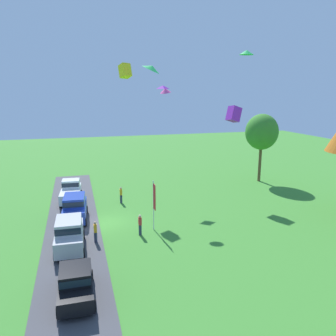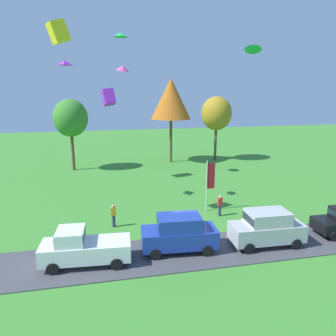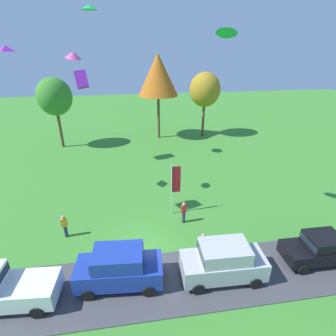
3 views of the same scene
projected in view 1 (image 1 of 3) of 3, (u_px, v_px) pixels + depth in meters
name	position (u px, v px, depth m)	size (l,w,h in m)	color
ground_plane	(103.00, 223.00, 28.75)	(120.00, 120.00, 0.00)	#3D842D
pavement_strip	(73.00, 226.00, 28.07)	(36.00, 4.40, 0.06)	#424247
car_pickup_mid_row	(71.00, 191.00, 34.28)	(5.12, 2.32, 2.14)	white
car_suv_far_end	(75.00, 207.00, 28.95)	(4.73, 2.32, 2.28)	#1E389E
car_suv_by_flagpole	(69.00, 233.00, 23.54)	(4.66, 2.16, 2.28)	#B7B7BC
car_sedan_near_entrance	(76.00, 282.00, 17.88)	(4.42, 1.99, 1.84)	black
person_on_lawn	(140.00, 225.00, 26.10)	(0.36, 0.24, 1.71)	#2D334C
person_beside_suv	(121.00, 195.00, 33.79)	(0.36, 0.24, 1.71)	#2D334C
person_watching_sky	(95.00, 232.00, 24.72)	(0.36, 0.24, 1.71)	#2D334C
tree_left_of_center	(262.00, 132.00, 41.17)	(4.10, 4.10, 8.65)	brown
flag_banner	(154.00, 200.00, 26.47)	(0.71, 0.08, 4.23)	silver
kite_diamond_trailing_tail	(163.00, 87.00, 35.66)	(1.08, 0.87, 0.37)	purple
kite_box_high_right	(125.00, 71.00, 34.16)	(0.97, 0.97, 1.35)	yellow
kite_delta_topmost	(247.00, 52.00, 32.21)	(1.41, 1.41, 0.44)	green
kite_delta_over_trees	(151.00, 68.00, 21.44)	(1.25, 1.25, 0.29)	green
kite_box_high_left	(234.00, 114.00, 34.83)	(1.10, 1.10, 1.53)	purple
kite_delta_low_drifter	(165.00, 90.00, 31.35)	(1.04, 1.04, 0.43)	#EA4C9E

